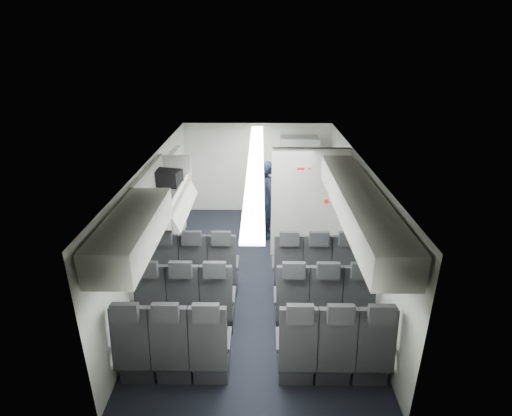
{
  "coord_description": "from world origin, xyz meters",
  "views": [
    {
      "loc": [
        0.08,
        -6.11,
        3.91
      ],
      "look_at": [
        0.0,
        0.4,
        1.15
      ],
      "focal_mm": 28.0,
      "sensor_mm": 36.0,
      "label": 1
    }
  ],
  "objects_px": {
    "seat_row_rear": "(253,352)",
    "seat_row_mid": "(254,306)",
    "seat_row_front": "(255,272)",
    "galley_unit": "(298,177)",
    "carry_on_bag": "(168,178)",
    "boarding_door": "(177,195)",
    "flight_attendant": "(267,199)"
  },
  "relations": [
    {
      "from": "galley_unit",
      "to": "boarding_door",
      "type": "height_order",
      "value": "galley_unit"
    },
    {
      "from": "seat_row_mid",
      "to": "seat_row_rear",
      "type": "xyz_separation_m",
      "value": [
        0.0,
        -0.9,
        0.0
      ]
    },
    {
      "from": "seat_row_mid",
      "to": "seat_row_front",
      "type": "bearing_deg",
      "value": 90.0
    },
    {
      "from": "seat_row_front",
      "to": "boarding_door",
      "type": "bearing_deg",
      "value": 128.16
    },
    {
      "from": "seat_row_rear",
      "to": "boarding_door",
      "type": "distance_m",
      "value": 4.25
    },
    {
      "from": "boarding_door",
      "to": "seat_row_rear",
      "type": "bearing_deg",
      "value": -67.13
    },
    {
      "from": "seat_row_mid",
      "to": "boarding_door",
      "type": "relative_size",
      "value": 1.79
    },
    {
      "from": "boarding_door",
      "to": "seat_row_mid",
      "type": "bearing_deg",
      "value": -61.23
    },
    {
      "from": "seat_row_mid",
      "to": "galley_unit",
      "type": "distance_m",
      "value": 4.3
    },
    {
      "from": "flight_attendant",
      "to": "carry_on_bag",
      "type": "relative_size",
      "value": 3.9
    },
    {
      "from": "seat_row_mid",
      "to": "galley_unit",
      "type": "height_order",
      "value": "galley_unit"
    },
    {
      "from": "seat_row_mid",
      "to": "carry_on_bag",
      "type": "xyz_separation_m",
      "value": [
        -1.45,
        1.53,
        1.41
      ]
    },
    {
      "from": "seat_row_front",
      "to": "flight_attendant",
      "type": "xyz_separation_m",
      "value": [
        0.22,
        2.13,
        0.43
      ]
    },
    {
      "from": "carry_on_bag",
      "to": "boarding_door",
      "type": "bearing_deg",
      "value": 110.77
    },
    {
      "from": "seat_row_rear",
      "to": "carry_on_bag",
      "type": "bearing_deg",
      "value": 120.81
    },
    {
      "from": "seat_row_rear",
      "to": "flight_attendant",
      "type": "height_order",
      "value": "flight_attendant"
    },
    {
      "from": "seat_row_front",
      "to": "carry_on_bag",
      "type": "bearing_deg",
      "value": 156.5
    },
    {
      "from": "carry_on_bag",
      "to": "seat_row_rear",
      "type": "bearing_deg",
      "value": -45.86
    },
    {
      "from": "seat_row_front",
      "to": "seat_row_mid",
      "type": "bearing_deg",
      "value": -90.0
    },
    {
      "from": "galley_unit",
      "to": "flight_attendant",
      "type": "height_order",
      "value": "galley_unit"
    },
    {
      "from": "seat_row_front",
      "to": "galley_unit",
      "type": "relative_size",
      "value": 1.75
    },
    {
      "from": "seat_row_rear",
      "to": "seat_row_mid",
      "type": "bearing_deg",
      "value": 90.0
    },
    {
      "from": "seat_row_rear",
      "to": "carry_on_bag",
      "type": "xyz_separation_m",
      "value": [
        -1.45,
        2.43,
        1.41
      ]
    },
    {
      "from": "seat_row_mid",
      "to": "flight_attendant",
      "type": "xyz_separation_m",
      "value": [
        0.22,
        3.03,
        0.43
      ]
    },
    {
      "from": "boarding_door",
      "to": "flight_attendant",
      "type": "relative_size",
      "value": 1.11
    },
    {
      "from": "galley_unit",
      "to": "carry_on_bag",
      "type": "distance_m",
      "value": 3.66
    },
    {
      "from": "flight_attendant",
      "to": "boarding_door",
      "type": "bearing_deg",
      "value": 73.62
    },
    {
      "from": "flight_attendant",
      "to": "seat_row_mid",
      "type": "bearing_deg",
      "value": 157.96
    },
    {
      "from": "galley_unit",
      "to": "carry_on_bag",
      "type": "bearing_deg",
      "value": -132.44
    },
    {
      "from": "seat_row_front",
      "to": "boarding_door",
      "type": "distance_m",
      "value": 2.71
    },
    {
      "from": "seat_row_front",
      "to": "seat_row_rear",
      "type": "distance_m",
      "value": 1.8
    },
    {
      "from": "seat_row_front",
      "to": "carry_on_bag",
      "type": "relative_size",
      "value": 7.77
    }
  ]
}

